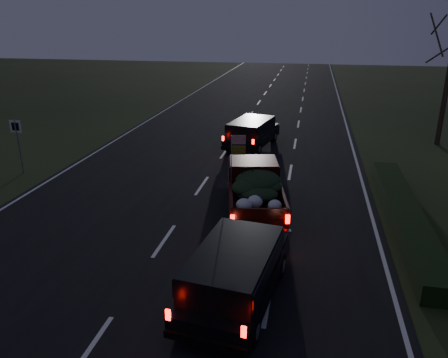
% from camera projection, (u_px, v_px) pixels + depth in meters
% --- Properties ---
extents(ground, '(120.00, 120.00, 0.00)m').
position_uv_depth(ground, '(164.00, 241.00, 13.99)').
color(ground, black).
rests_on(ground, ground).
extents(road_asphalt, '(14.00, 120.00, 0.02)m').
position_uv_depth(road_asphalt, '(164.00, 241.00, 13.99)').
color(road_asphalt, black).
rests_on(road_asphalt, ground).
extents(hedge_row, '(1.00, 10.00, 0.60)m').
position_uv_depth(hedge_row, '(405.00, 214.00, 15.22)').
color(hedge_row, black).
rests_on(hedge_row, ground).
extents(route_sign, '(0.55, 0.08, 2.50)m').
position_uv_depth(route_sign, '(18.00, 138.00, 19.58)').
color(route_sign, gray).
rests_on(route_sign, ground).
extents(pickup_truck, '(2.79, 5.19, 2.58)m').
position_uv_depth(pickup_truck, '(255.00, 187.00, 15.83)').
color(pickup_truck, '#320B06').
rests_on(pickup_truck, ground).
extents(lead_suv, '(2.69, 4.66, 1.26)m').
position_uv_depth(lead_suv, '(252.00, 130.00, 23.89)').
color(lead_suv, black).
rests_on(lead_suv, ground).
extents(rear_suv, '(2.38, 4.58, 1.26)m').
position_uv_depth(rear_suv, '(235.00, 270.00, 10.65)').
color(rear_suv, black).
rests_on(rear_suv, ground).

